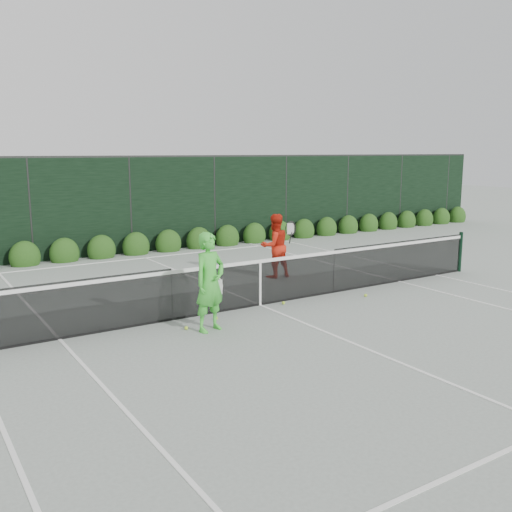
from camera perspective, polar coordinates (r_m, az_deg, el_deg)
ground at (r=12.02m, az=0.41°, el=-4.95°), size 80.00×80.00×0.00m
tennis_net at (r=11.88m, az=0.31°, el=-2.50°), size 12.90×0.10×1.07m
player_woman at (r=10.19m, az=-4.64°, el=-2.62°), size 0.75×0.59×1.79m
player_man at (r=14.51m, az=1.89°, el=1.02°), size 0.91×0.66×1.63m
court_lines at (r=12.02m, az=0.41°, el=-4.93°), size 11.03×23.83×0.01m
windscreen_fence at (r=9.58m, az=9.28°, el=0.22°), size 32.00×21.07×3.06m
hedge_row at (r=18.25m, az=-11.91°, el=0.90°), size 31.66×0.65×0.94m
tennis_balls at (r=11.74m, az=-0.08°, el=-5.16°), size 4.47×1.78×0.07m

